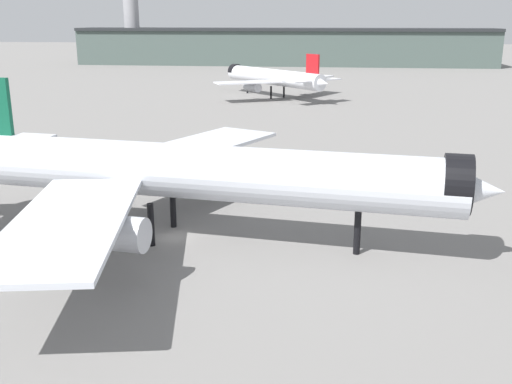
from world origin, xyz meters
TOP-DOWN VIEW (x-y plane):
  - ground at (0.00, 0.00)m, footprint 900.00×900.00m
  - airliner_near_gate at (0.78, 0.07)m, footprint 54.46×49.34m
  - airliner_far_taxiway at (0.72, 102.77)m, footprint 31.98×33.40m
  - terminal_building at (-6.29, 213.03)m, footprint 177.70×22.43m

SIDE VIEW (x-z plane):
  - ground at x=0.00m, z-range 0.00..0.00m
  - airliner_far_taxiway at x=0.72m, z-range -0.69..10.87m
  - airliner_near_gate at x=0.78m, z-range -0.85..13.40m
  - terminal_building at x=-6.29m, z-range -7.19..23.25m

